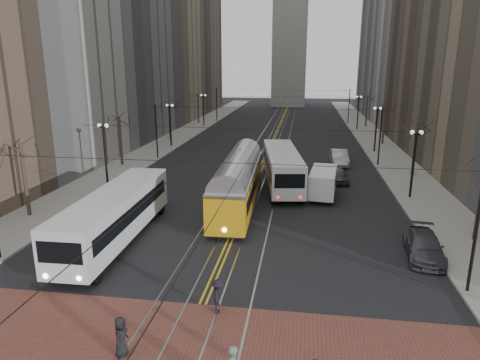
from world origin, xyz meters
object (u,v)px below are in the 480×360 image
(streetcar, at_px, (238,187))
(sedan_grey, at_px, (339,176))
(sedan_silver, at_px, (339,158))
(pedestrian_a, at_px, (121,336))
(pedestrian_d, at_px, (218,296))
(transit_bus, at_px, (116,217))
(cargo_van, at_px, (323,184))
(rear_bus, at_px, (282,169))
(sedan_parked, at_px, (424,246))

(streetcar, distance_m, sedan_grey, 12.39)
(sedan_silver, bearing_deg, pedestrian_a, -108.64)
(sedan_grey, distance_m, pedestrian_a, 29.34)
(sedan_grey, height_order, pedestrian_d, pedestrian_d)
(transit_bus, xyz_separation_m, cargo_van, (13.53, 11.72, -0.46))
(transit_bus, xyz_separation_m, pedestrian_d, (8.09, -7.09, -0.83))
(rear_bus, distance_m, cargo_van, 4.73)
(transit_bus, distance_m, sedan_grey, 22.76)
(transit_bus, relative_size, cargo_van, 2.45)
(sedan_silver, height_order, pedestrian_a, sedan_silver)
(rear_bus, height_order, pedestrian_a, rear_bus)
(streetcar, relative_size, sedan_silver, 2.81)
(transit_bus, height_order, pedestrian_a, transit_bus)
(streetcar, bearing_deg, transit_bus, -131.91)
(transit_bus, distance_m, cargo_van, 17.90)
(streetcar, xyz_separation_m, sedan_grey, (8.58, 8.88, -1.03))
(cargo_van, xyz_separation_m, pedestrian_a, (-8.60, -22.34, -0.37))
(rear_bus, relative_size, pedestrian_d, 7.90)
(cargo_van, xyz_separation_m, sedan_parked, (5.50, -11.24, -0.48))
(rear_bus, height_order, pedestrian_d, rear_bus)
(cargo_van, relative_size, pedestrian_d, 3.32)
(rear_bus, bearing_deg, pedestrian_d, -102.91)
(cargo_van, xyz_separation_m, pedestrian_d, (-5.44, -18.81, -0.37))
(sedan_grey, height_order, sedan_parked, sedan_parked)
(transit_bus, bearing_deg, sedan_parked, 0.45)
(transit_bus, distance_m, sedan_silver, 29.15)
(streetcar, xyz_separation_m, cargo_van, (6.80, 3.77, -0.50))
(rear_bus, distance_m, sedan_parked, 16.92)
(transit_bus, height_order, streetcar, streetcar)
(sedan_parked, distance_m, pedestrian_a, 17.94)
(sedan_silver, bearing_deg, streetcar, -120.30)
(streetcar, distance_m, cargo_van, 7.80)
(pedestrian_a, xyz_separation_m, pedestrian_d, (3.16, 3.53, -0.00))
(rear_bus, bearing_deg, pedestrian_a, -109.29)
(cargo_van, xyz_separation_m, sedan_grey, (1.77, 5.10, -0.53))
(sedan_grey, relative_size, sedan_parked, 0.79)
(sedan_grey, bearing_deg, cargo_van, -113.69)
(cargo_van, bearing_deg, streetcar, -145.03)
(rear_bus, bearing_deg, sedan_silver, 50.25)
(rear_bus, bearing_deg, transit_bus, -132.18)
(sedan_grey, xyz_separation_m, pedestrian_a, (-10.37, -27.45, 0.17))
(pedestrian_d, bearing_deg, streetcar, -6.86)
(streetcar, height_order, cargo_van, streetcar)
(transit_bus, relative_size, sedan_silver, 2.58)
(streetcar, bearing_deg, cargo_van, 27.32)
(pedestrian_a, distance_m, pedestrian_d, 4.73)
(streetcar, relative_size, cargo_van, 2.66)
(rear_bus, relative_size, sedan_silver, 2.51)
(transit_bus, bearing_deg, sedan_grey, 46.73)
(cargo_van, bearing_deg, sedan_parked, -57.98)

